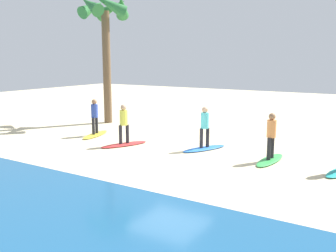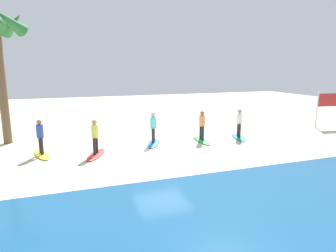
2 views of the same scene
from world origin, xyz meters
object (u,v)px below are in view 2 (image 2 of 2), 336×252
Objects in this scene: surfer_teal at (239,121)px; surfer_blue at (153,125)px; surfboard_blue at (153,143)px; surfer_yellow at (40,134)px; surfer_green at (202,123)px; surfboard_red at (96,155)px; surfer_red at (95,134)px; surfboard_yellow at (42,154)px; surfboard_teal at (238,137)px; surfboard_green at (202,140)px.

surfer_blue is (5.14, -0.36, 0.00)m from surfer_teal.
surfboard_blue is 1.28× the size of surfer_yellow.
surfer_green is 6.07m from surfboard_red.
surfboard_red is (5.93, 0.82, -0.99)m from surfer_green.
surfboard_yellow is at bearing -19.74° from surfer_red.
surfer_yellow is (5.60, 0.26, 0.00)m from surfer_blue.
surfer_yellow reaches higher than surfboard_teal.
surfer_teal is at bearing -72.36° from surfboard_teal.
surfer_green is 2.77m from surfer_blue.
surfer_yellow is (2.43, -0.87, 0.00)m from surfer_red.
surfboard_blue is 5.70m from surfer_yellow.
surfboard_teal and surfboard_red have the same top height.
surfer_red is (8.32, 0.77, 0.00)m from surfer_teal.
surfer_yellow is (8.35, -0.05, 0.00)m from surfer_green.
surfboard_green is (2.39, -0.05, -0.99)m from surfer_teal.
surfboard_yellow is at bearing 0.00° from surfer_yellow.
surfer_red reaches higher than surfboard_green.
surfboard_yellow is at bearing 2.68° from surfer_blue.
surfer_teal is 8.42m from surfboard_red.
surfer_green is 1.00× the size of surfer_yellow.
surfboard_green is 2.77m from surfboard_blue.
surfboard_red is (3.18, 1.13, -0.99)m from surfer_blue.
surfer_red is 0.78× the size of surfboard_yellow.
surfer_green is 5.99m from surfer_red.
surfer_blue is at bearing 78.13° from surfboard_yellow.
surfboard_teal is 8.42m from surfer_red.
surfboard_green is at bearing -73.48° from surfboard_teal.
surfer_green is 0.78× the size of surfboard_blue.
surfboard_blue is at bearing 133.87° from surfboard_red.
surfer_green is 1.00× the size of surfer_red.
surfer_blue is 3.52m from surfboard_red.
surfboard_teal is 2.39m from surfboard_green.
surfer_blue is (2.75, -0.32, 0.00)m from surfer_green.
surfer_green is 0.78× the size of surfboard_red.
surfboard_yellow is (5.60, 0.26, -0.99)m from surfer_blue.
surfer_blue is at bearing -76.39° from surfboard_teal.
surfer_yellow reaches higher than surfboard_yellow.
surfer_red is (3.18, 1.13, 0.00)m from surfer_blue.
surfer_blue is at bearing -6.53° from surfer_green.
surfer_green is (0.00, 0.00, 0.99)m from surfboard_green.
surfboard_red is (8.32, 0.77, 0.00)m from surfboard_teal.
surfboard_green is 1.28× the size of surfer_blue.
surfboard_teal is 8.36m from surfboard_red.
surfboard_teal is 10.75m from surfboard_yellow.
surfer_blue is 5.70m from surfboard_yellow.
surfer_teal is 5.25m from surfboard_blue.
surfboard_blue is at bearing 0.00° from surfer_blue.
surfboard_yellow is at bearing -86.60° from surfboard_green.
surfboard_blue is 5.61m from surfboard_yellow.
surfboard_teal is 1.00× the size of surfboard_red.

